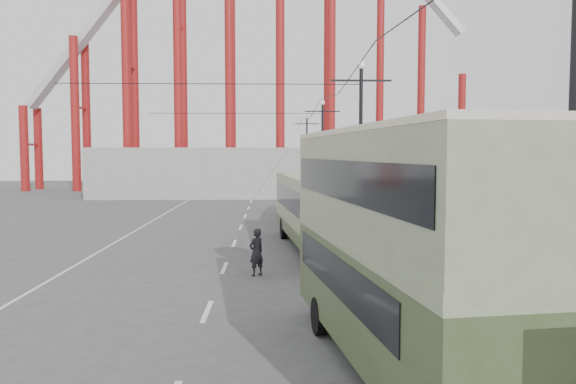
{
  "coord_description": "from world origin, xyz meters",
  "views": [
    {
      "loc": [
        0.81,
        -11.72,
        4.5
      ],
      "look_at": [
        1.48,
        9.69,
        3.0
      ],
      "focal_mm": 35.0,
      "sensor_mm": 36.0,
      "label": 1
    }
  ],
  "objects_px": {
    "single_decker_cream": "(308,194)",
    "pedestrian": "(256,252)",
    "double_decker_bus": "(398,237)",
    "single_decker_green": "(319,209)"
  },
  "relations": [
    {
      "from": "single_decker_cream",
      "to": "pedestrian",
      "type": "relative_size",
      "value": 5.57
    },
    {
      "from": "double_decker_bus",
      "to": "single_decker_green",
      "type": "xyz_separation_m",
      "value": [
        -0.33,
        14.58,
        -0.88
      ]
    },
    {
      "from": "single_decker_cream",
      "to": "pedestrian",
      "type": "distance_m",
      "value": 17.8
    },
    {
      "from": "double_decker_bus",
      "to": "pedestrian",
      "type": "height_order",
      "value": "double_decker_bus"
    },
    {
      "from": "single_decker_cream",
      "to": "double_decker_bus",
      "type": "bearing_deg",
      "value": -86.75
    },
    {
      "from": "single_decker_cream",
      "to": "pedestrian",
      "type": "xyz_separation_m",
      "value": [
        -3.09,
        -17.51,
        -0.81
      ]
    },
    {
      "from": "double_decker_bus",
      "to": "pedestrian",
      "type": "distance_m",
      "value": 9.86
    },
    {
      "from": "double_decker_bus",
      "to": "single_decker_cream",
      "type": "relative_size",
      "value": 0.98
    },
    {
      "from": "double_decker_bus",
      "to": "pedestrian",
      "type": "bearing_deg",
      "value": 101.31
    },
    {
      "from": "double_decker_bus",
      "to": "single_decker_cream",
      "type": "height_order",
      "value": "double_decker_bus"
    }
  ]
}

